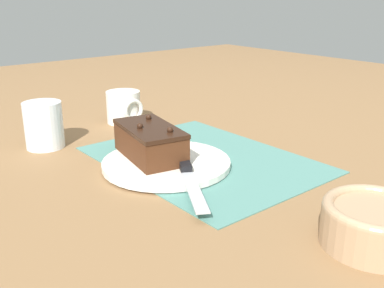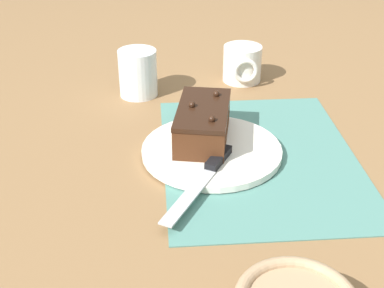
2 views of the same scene
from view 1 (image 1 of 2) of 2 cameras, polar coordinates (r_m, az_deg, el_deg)
The scene contains 8 objects.
ground_plane at distance 0.92m, azimuth 1.42°, elevation -2.03°, with size 3.00×3.00×0.00m, color olive.
placemat_woven at distance 0.92m, azimuth 1.42°, elevation -1.91°, with size 0.46×0.34×0.00m, color slate.
cake_plate at distance 0.87m, azimuth -3.27°, elevation -2.45°, with size 0.25×0.25×0.01m.
chocolate_cake at distance 0.88m, azimuth -5.35°, elevation 0.31°, with size 0.19×0.12×0.07m.
serving_knife at distance 0.80m, azimuth -0.63°, elevation -3.53°, with size 0.21×0.13×0.01m.
drinking_glass at distance 1.03m, azimuth -18.31°, elevation 2.31°, with size 0.08×0.08×0.10m.
small_bowl at distance 0.66m, azimuth 22.16°, elevation -9.28°, with size 0.14×0.14×0.06m.
coffee_mug at distance 1.18m, azimuth -8.64°, elevation 4.66°, with size 0.10×0.09×0.08m.
Camera 1 is at (0.65, -0.56, 0.33)m, focal length 42.00 mm.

